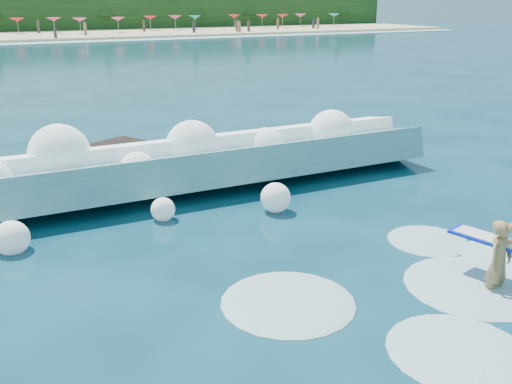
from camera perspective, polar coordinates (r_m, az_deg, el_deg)
ground at (r=10.95m, az=-2.40°, el=-10.17°), size 200.00×200.00×0.00m
wet_band at (r=76.04m, az=-24.20°, el=13.36°), size 140.00×5.00×0.08m
breaking_wave at (r=16.34m, az=-14.71°, el=1.49°), size 19.87×3.03×1.71m
rock_cluster at (r=17.10m, az=-23.40°, el=0.65°), size 8.03×3.26×1.31m
surfer_with_board at (r=11.82m, az=23.31°, el=-6.16°), size 1.19×2.89×1.69m
wave_spray at (r=16.16m, az=-15.12°, el=2.93°), size 16.19×4.91×2.17m
surf_foam at (r=11.69m, az=18.20°, el=-9.20°), size 9.10×5.62×0.13m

